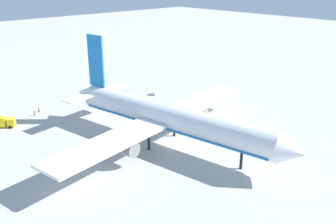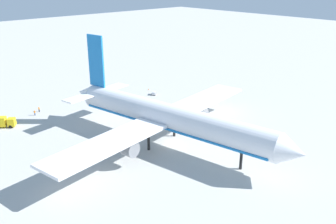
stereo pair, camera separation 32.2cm
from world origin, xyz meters
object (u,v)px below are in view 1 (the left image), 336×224
at_px(airliner, 167,117).
at_px(ground_worker_2, 39,109).
at_px(traffic_cone_1, 148,89).
at_px(ground_worker_0, 34,113).
at_px(traffic_cone_0, 89,104).
at_px(service_truck_1, 2,122).
at_px(baggage_cart_0, 153,93).

height_order(airliner, ground_worker_2, airliner).
height_order(ground_worker_2, traffic_cone_1, ground_worker_2).
height_order(ground_worker_0, ground_worker_2, ground_worker_2).
xyz_separation_m(ground_worker_2, traffic_cone_0, (5.28, 15.67, -0.61)).
xyz_separation_m(service_truck_1, traffic_cone_0, (0.04, 29.27, -1.45)).
bearing_deg(service_truck_1, ground_worker_0, 105.25).
height_order(service_truck_1, traffic_cone_0, service_truck_1).
xyz_separation_m(ground_worker_0, ground_worker_2, (-2.21, 2.47, 0.01)).
xyz_separation_m(baggage_cart_0, traffic_cone_0, (-6.42, -23.66, -0.40)).
xyz_separation_m(baggage_cart_0, traffic_cone_1, (-5.92, 2.48, -0.40)).
relative_size(ground_worker_2, traffic_cone_1, 3.15).
relative_size(baggage_cart_0, ground_worker_0, 1.70).
bearing_deg(baggage_cart_0, traffic_cone_0, -105.17).
height_order(ground_worker_2, traffic_cone_0, ground_worker_2).
bearing_deg(ground_worker_0, traffic_cone_1, 85.39).
bearing_deg(traffic_cone_1, airliner, -34.35).
height_order(service_truck_1, ground_worker_0, service_truck_1).
bearing_deg(ground_worker_2, baggage_cart_0, 73.44).
distance_m(service_truck_1, traffic_cone_0, 29.31).
height_order(airliner, ground_worker_0, airliner).
bearing_deg(airliner, service_truck_1, -146.34).
bearing_deg(ground_worker_2, traffic_cone_1, 82.13).
distance_m(baggage_cart_0, traffic_cone_1, 6.43).
distance_m(ground_worker_0, ground_worker_2, 3.32).
bearing_deg(ground_worker_0, ground_worker_2, 131.80).
relative_size(service_truck_1, ground_worker_2, 3.86).
bearing_deg(baggage_cart_0, ground_worker_0, -102.78).
xyz_separation_m(service_truck_1, baggage_cart_0, (6.45, 52.93, -1.05)).
height_order(ground_worker_0, traffic_cone_1, ground_worker_0).
bearing_deg(airliner, ground_worker_2, -163.35).
bearing_deg(traffic_cone_0, ground_worker_0, -99.60).
height_order(traffic_cone_0, traffic_cone_1, same).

